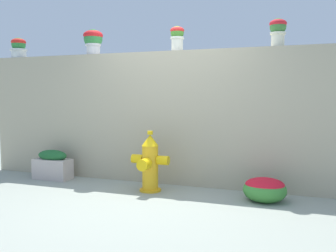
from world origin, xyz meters
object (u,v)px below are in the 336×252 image
(potted_plant_2, at_px, (177,36))
(fire_hydrant, at_px, (150,164))
(planter_box, at_px, (53,165))
(potted_plant_3, at_px, (278,29))
(flower_bush_left, at_px, (265,189))
(potted_plant_1, at_px, (93,40))
(potted_plant_0, at_px, (19,47))

(potted_plant_2, bearing_deg, fire_hydrant, -104.34)
(potted_plant_2, bearing_deg, planter_box, -165.57)
(potted_plant_3, height_order, flower_bush_left, potted_plant_3)
(fire_hydrant, bearing_deg, potted_plant_1, 153.80)
(potted_plant_3, bearing_deg, potted_plant_2, 178.02)
(potted_plant_2, distance_m, planter_box, 2.85)
(potted_plant_0, bearing_deg, potted_plant_1, 0.34)
(potted_plant_3, relative_size, fire_hydrant, 0.46)
(potted_plant_1, xyz_separation_m, potted_plant_3, (2.91, 0.00, -0.01))
(potted_plant_0, xyz_separation_m, potted_plant_2, (2.95, 0.06, 0.04))
(potted_plant_1, distance_m, potted_plant_3, 2.91)
(potted_plant_0, bearing_deg, potted_plant_3, 0.16)
(potted_plant_0, relative_size, fire_hydrant, 0.42)
(potted_plant_2, relative_size, planter_box, 0.64)
(potted_plant_0, distance_m, planter_box, 2.26)
(potted_plant_1, relative_size, potted_plant_2, 1.08)
(potted_plant_0, xyz_separation_m, flower_bush_left, (4.35, -0.57, -2.04))
(fire_hydrant, bearing_deg, potted_plant_0, 167.58)
(potted_plant_0, height_order, potted_plant_3, potted_plant_3)
(planter_box, bearing_deg, flower_bush_left, -2.20)
(fire_hydrant, bearing_deg, flower_bush_left, 1.64)
(fire_hydrant, distance_m, planter_box, 1.79)
(potted_plant_2, distance_m, fire_hydrant, 1.98)
(potted_plant_2, height_order, potted_plant_3, potted_plant_3)
(potted_plant_0, relative_size, potted_plant_1, 0.87)
(potted_plant_1, height_order, flower_bush_left, potted_plant_1)
(potted_plant_0, bearing_deg, planter_box, -23.62)
(potted_plant_3, relative_size, flower_bush_left, 0.71)
(potted_plant_1, relative_size, flower_bush_left, 0.76)
(flower_bush_left, height_order, planter_box, planter_box)
(potted_plant_0, xyz_separation_m, planter_box, (1.00, -0.44, -1.98))
(potted_plant_3, xyz_separation_m, planter_box, (-3.43, -0.45, -2.02))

